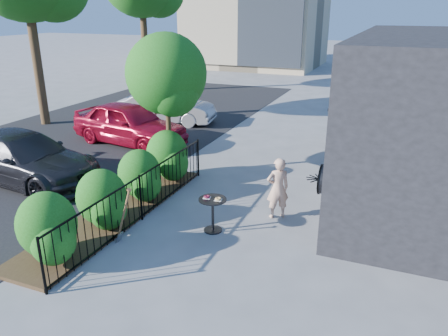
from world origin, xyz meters
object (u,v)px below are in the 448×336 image
at_px(cafe_table, 213,209).
at_px(woman, 278,188).
at_px(shovel, 123,219).
at_px(car_silver, 167,107).
at_px(car_darkgrey, 23,158).
at_px(car_red, 129,123).
at_px(patio_tree, 168,79).

bearing_deg(cafe_table, woman, 46.72).
bearing_deg(shovel, cafe_table, 38.92).
xyz_separation_m(woman, car_silver, (-6.69, 6.78, -0.07)).
bearing_deg(car_darkgrey, cafe_table, -91.75).
distance_m(woman, car_darkgrey, 7.12).
bearing_deg(car_darkgrey, car_red, -4.41).
height_order(patio_tree, shovel, patio_tree).
bearing_deg(cafe_table, car_red, 137.87).
bearing_deg(woman, car_silver, -79.08).
distance_m(shovel, car_silver, 10.02).
bearing_deg(cafe_table, car_silver, 125.07).
xyz_separation_m(cafe_table, car_silver, (-5.58, 7.95, 0.13)).
distance_m(patio_tree, shovel, 4.50).
bearing_deg(car_silver, car_darkgrey, 167.81).
bearing_deg(car_red, car_silver, 13.92).
height_order(patio_tree, car_silver, patio_tree).
bearing_deg(patio_tree, car_red, 142.59).
distance_m(patio_tree, car_red, 4.16).
distance_m(woman, car_silver, 9.52).
distance_m(patio_tree, car_silver, 6.53).
bearing_deg(car_silver, car_red, 175.53).
height_order(patio_tree, car_darkgrey, patio_tree).
height_order(cafe_table, car_red, car_red).
relative_size(car_silver, car_darkgrey, 0.84).
distance_m(patio_tree, woman, 4.35).
distance_m(cafe_table, woman, 1.62).
xyz_separation_m(shovel, car_red, (-3.87, 6.01, 0.18)).
xyz_separation_m(cafe_table, woman, (1.10, 1.17, 0.20)).
xyz_separation_m(car_red, car_darkgrey, (-0.66, -4.16, -0.05)).
xyz_separation_m(cafe_table, car_darkgrey, (-5.99, 0.66, 0.16)).
height_order(shovel, car_silver, car_silver).
xyz_separation_m(patio_tree, shovel, (0.98, -3.80, -2.20)).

